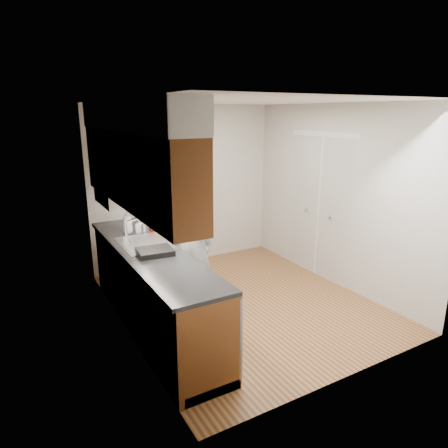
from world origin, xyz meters
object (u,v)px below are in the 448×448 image
at_px(soap_bottle_a, 128,221).
at_px(dish_rack, 155,252).
at_px(person, 189,230).
at_px(steel_can, 144,229).
at_px(soap_bottle_b, 139,226).
at_px(soda_can, 151,226).

distance_m(soap_bottle_a, dish_rack, 0.91).
bearing_deg(person, steel_can, 31.62).
bearing_deg(soap_bottle_b, soap_bottle_a, 150.60).
bearing_deg(dish_rack, soda_can, 78.03).
distance_m(person, steel_can, 0.56).
xyz_separation_m(soap_bottle_b, soda_can, (0.16, 0.01, -0.03)).
height_order(soap_bottle_a, soap_bottle_b, soap_bottle_a).
relative_size(person, steel_can, 16.67).
bearing_deg(soap_bottle_b, person, -36.65).
bearing_deg(person, soap_bottle_b, 27.94).
bearing_deg(soap_bottle_b, steel_can, -64.05).
relative_size(soap_bottle_b, dish_rack, 0.49).
xyz_separation_m(person, soda_can, (-0.35, 0.39, -0.00)).
bearing_deg(dish_rack, soap_bottle_a, 96.53).
xyz_separation_m(soap_bottle_a, soda_can, (0.28, -0.06, -0.09)).
height_order(soap_bottle_a, soda_can, soap_bottle_a).
distance_m(soap_bottle_a, steel_can, 0.23).
relative_size(soap_bottle_b, soda_can, 1.55).
xyz_separation_m(soap_bottle_a, dish_rack, (0.02, -0.90, -0.12)).
relative_size(soda_can, steel_can, 0.95).
xyz_separation_m(soap_bottle_a, soap_bottle_b, (0.12, -0.07, -0.06)).
distance_m(soap_bottle_b, steel_can, 0.08).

